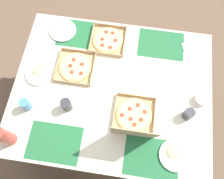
# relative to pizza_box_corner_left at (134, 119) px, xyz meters

# --- Properties ---
(ground_plane) EXTENTS (6.00, 6.00, 0.00)m
(ground_plane) POSITION_rel_pizza_box_corner_left_xyz_m (0.18, -0.21, -0.78)
(ground_plane) COLOR brown
(dining_table) EXTENTS (1.46, 1.18, 0.73)m
(dining_table) POSITION_rel_pizza_box_corner_left_xyz_m (0.18, -0.21, -0.14)
(dining_table) COLOR #3F3328
(dining_table) RESTS_ON ground_plane
(placemat_near_left) EXTENTS (0.36, 0.26, 0.00)m
(placemat_near_left) POSITION_rel_pizza_box_corner_left_xyz_m (-0.15, -0.65, -0.05)
(placemat_near_left) COLOR #236638
(placemat_near_left) RESTS_ON dining_table
(placemat_near_right) EXTENTS (0.36, 0.26, 0.00)m
(placemat_near_right) POSITION_rel_pizza_box_corner_left_xyz_m (0.51, -0.65, -0.05)
(placemat_near_right) COLOR #236638
(placemat_near_right) RESTS_ON dining_table
(placemat_far_left) EXTENTS (0.36, 0.26, 0.00)m
(placemat_far_left) POSITION_rel_pizza_box_corner_left_xyz_m (-0.15, 0.23, -0.05)
(placemat_far_left) COLOR #236638
(placemat_far_left) RESTS_ON dining_table
(placemat_far_right) EXTENTS (0.36, 0.26, 0.00)m
(placemat_far_right) POSITION_rel_pizza_box_corner_left_xyz_m (0.51, 0.23, -0.05)
(placemat_far_right) COLOR #236638
(placemat_far_right) RESTS_ON dining_table
(pizza_box_corner_left) EXTENTS (0.28, 0.32, 0.32)m
(pizza_box_corner_left) POSITION_rel_pizza_box_corner_left_xyz_m (0.00, 0.00, 0.00)
(pizza_box_corner_left) COLOR tan
(pizza_box_corner_left) RESTS_ON dining_table
(pizza_box_corner_right) EXTENTS (0.27, 0.27, 0.04)m
(pizza_box_corner_right) POSITION_rel_pizza_box_corner_left_xyz_m (0.28, -0.61, -0.04)
(pizza_box_corner_right) COLOR tan
(pizza_box_corner_right) RESTS_ON dining_table
(pizza_box_edge_far) EXTENTS (0.28, 0.28, 0.04)m
(pizza_box_edge_far) POSITION_rel_pizza_box_corner_left_xyz_m (0.48, -0.34, -0.04)
(pizza_box_edge_far) COLOR tan
(pizza_box_edge_far) RESTS_ON dining_table
(plate_far_right) EXTENTS (0.22, 0.22, 0.02)m
(plate_far_right) POSITION_rel_pizza_box_corner_left_xyz_m (0.65, -0.65, -0.04)
(plate_far_right) COLOR white
(plate_far_right) RESTS_ON dining_table
(plate_far_left) EXTENTS (0.20, 0.20, 0.03)m
(plate_far_left) POSITION_rel_pizza_box_corner_left_xyz_m (0.75, -0.25, -0.04)
(plate_far_left) COLOR white
(plate_far_left) RESTS_ON dining_table
(plate_near_left) EXTENTS (0.21, 0.21, 0.03)m
(plate_near_left) POSITION_rel_pizza_box_corner_left_xyz_m (-0.30, 0.19, -0.04)
(plate_near_left) COLOR white
(plate_near_left) RESTS_ON dining_table
(soda_bottle) EXTENTS (0.09, 0.09, 0.32)m
(soda_bottle) POSITION_rel_pizza_box_corner_left_xyz_m (0.81, 0.25, 0.08)
(soda_bottle) COLOR #B2382D
(soda_bottle) RESTS_ON dining_table
(cup_spare) EXTENTS (0.07, 0.07, 0.10)m
(cup_spare) POSITION_rel_pizza_box_corner_left_xyz_m (0.48, -0.03, 0.00)
(cup_spare) COLOR #333338
(cup_spare) RESTS_ON dining_table
(cup_dark) EXTENTS (0.07, 0.07, 0.10)m
(cup_dark) POSITION_rel_pizza_box_corner_left_xyz_m (0.76, 0.01, 0.00)
(cup_dark) COLOR teal
(cup_dark) RESTS_ON dining_table
(cup_clear_right) EXTENTS (0.07, 0.07, 0.09)m
(cup_clear_right) POSITION_rel_pizza_box_corner_left_xyz_m (-0.37, -0.09, -0.00)
(cup_clear_right) COLOR #333338
(cup_clear_right) RESTS_ON dining_table
(condiment_bowl) EXTENTS (0.10, 0.10, 0.05)m
(condiment_bowl) POSITION_rel_pizza_box_corner_left_xyz_m (-0.46, -0.22, -0.03)
(condiment_bowl) COLOR white
(condiment_bowl) RESTS_ON dining_table
(fork_by_far_right) EXTENTS (0.08, 0.18, 0.00)m
(fork_by_far_right) POSITION_rel_pizza_box_corner_left_xyz_m (-0.35, -0.59, -0.05)
(fork_by_far_right) COLOR #B7B7BC
(fork_by_far_right) RESTS_ON dining_table
(fork_by_near_right) EXTENTS (0.17, 0.11, 0.00)m
(fork_by_near_right) POSITION_rel_pizza_box_corner_left_xyz_m (-0.12, -0.46, -0.05)
(fork_by_near_right) COLOR #B7B7BC
(fork_by_near_right) RESTS_ON dining_table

